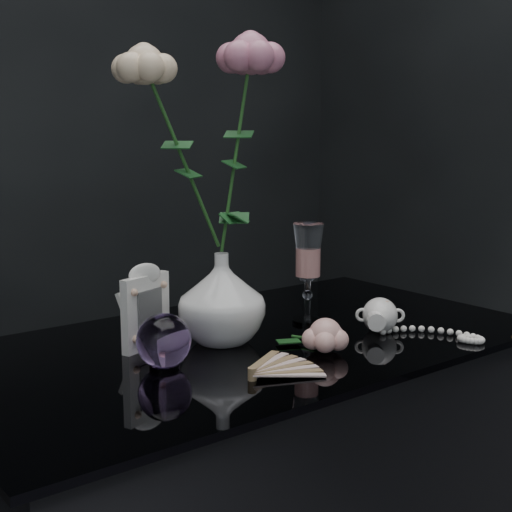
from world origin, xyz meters
TOP-DOWN VIEW (x-y plane):
  - vase at (-0.05, 0.06)m, footprint 0.16×0.16m
  - wine_glass at (0.16, 0.07)m, footprint 0.06×0.06m
  - picture_frame at (-0.17, 0.12)m, footprint 0.13×0.11m
  - paperweight at (-0.20, 0.01)m, footprint 0.10×0.10m
  - paper_fan at (-0.12, -0.12)m, footprint 0.24×0.19m
  - loose_rose at (0.05, -0.09)m, footprint 0.15×0.19m
  - pearl_jar at (0.22, -0.06)m, footprint 0.32×0.32m
  - roses at (-0.07, 0.07)m, footprint 0.28×0.12m

SIDE VIEW (x-z plane):
  - paper_fan at x=-0.12m, z-range 0.76..0.79m
  - loose_rose at x=0.05m, z-range 0.76..0.82m
  - pearl_jar at x=0.22m, z-range 0.76..0.83m
  - paperweight at x=-0.20m, z-range 0.76..0.85m
  - picture_frame at x=-0.17m, z-range 0.76..0.91m
  - vase at x=-0.05m, z-range 0.76..0.92m
  - wine_glass at x=0.16m, z-range 0.76..0.95m
  - roses at x=-0.07m, z-range 0.91..1.33m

